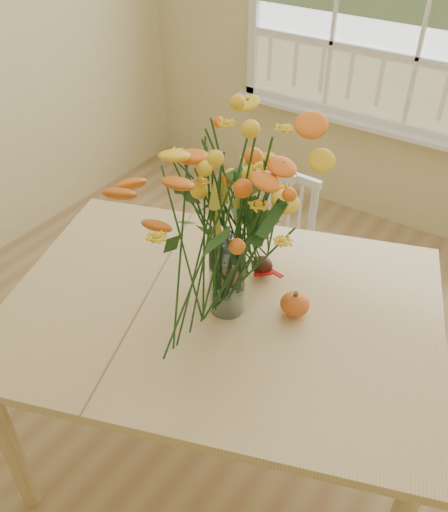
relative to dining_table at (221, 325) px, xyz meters
The scene contains 8 objects.
floor 0.76m from the dining_table, 119.91° to the right, with size 4.00×4.50×0.01m, color #A57D4F.
wall_back 2.24m from the dining_table, 91.40° to the left, with size 4.00×0.02×2.70m, color beige.
dining_table is the anchor object (origin of this frame).
windsor_chair 0.89m from the dining_table, 106.22° to the left, with size 0.49×0.48×0.87m.
flower_vase 0.52m from the dining_table, 19.97° to the left, with size 0.59×0.59×0.70m.
pumpkin 0.30m from the dining_table, 26.55° to the left, with size 0.10×0.10×0.08m, color #EA571B.
turkey_figurine 0.20m from the dining_table, 117.77° to the left, with size 0.10×0.08×0.12m.
dark_gourd 0.28m from the dining_table, 83.71° to the left, with size 0.13×0.08×0.07m.
Camera 1 is at (0.87, -1.09, 2.19)m, focal length 38.00 mm.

